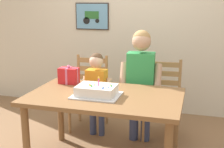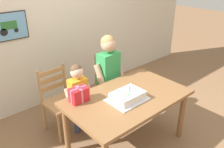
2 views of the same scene
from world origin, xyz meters
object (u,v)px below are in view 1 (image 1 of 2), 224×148
at_px(dining_table, 105,104).
at_px(chair_left, 89,92).
at_px(gift_box_red_large, 69,76).
at_px(child_older, 141,75).
at_px(birthday_cake, 97,91).
at_px(child_younger, 97,86).
at_px(chair_right, 162,99).

distance_m(dining_table, chair_left, 0.96).
bearing_deg(gift_box_red_large, chair_left, 86.75).
distance_m(chair_left, child_older, 0.79).
xyz_separation_m(dining_table, birthday_cake, (-0.06, -0.06, 0.14)).
relative_size(birthday_cake, gift_box_red_large, 2.10).
relative_size(child_older, child_younger, 1.27).
height_order(dining_table, chair_left, chair_left).
bearing_deg(child_younger, gift_box_red_large, -120.66).
bearing_deg(child_younger, birthday_cake, -70.89).
height_order(birthday_cake, child_older, child_older).
bearing_deg(child_older, dining_table, -110.36).
bearing_deg(chair_left, gift_box_red_large, -93.25).
distance_m(gift_box_red_large, chair_right, 1.15).
xyz_separation_m(chair_left, child_younger, (0.17, -0.20, 0.15)).
distance_m(gift_box_red_large, chair_left, 0.64).
xyz_separation_m(birthday_cake, gift_box_red_large, (-0.43, 0.34, 0.04)).
bearing_deg(dining_table, chair_right, 60.88).
distance_m(gift_box_red_large, child_older, 0.80).
relative_size(chair_left, child_older, 0.71).
bearing_deg(chair_right, dining_table, -119.12).
relative_size(birthday_cake, child_younger, 0.43).
relative_size(dining_table, child_older, 1.13).
bearing_deg(child_older, child_younger, 179.93).
height_order(chair_right, child_older, child_older).
relative_size(birthday_cake, chair_left, 0.48).
bearing_deg(chair_left, chair_right, 0.00).
distance_m(birthday_cake, chair_left, 1.02).
distance_m(dining_table, gift_box_red_large, 0.60).
bearing_deg(birthday_cake, child_older, 66.82).
xyz_separation_m(dining_table, child_older, (0.23, 0.62, 0.15)).
distance_m(dining_table, child_older, 0.68).
bearing_deg(dining_table, birthday_cake, -136.00).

